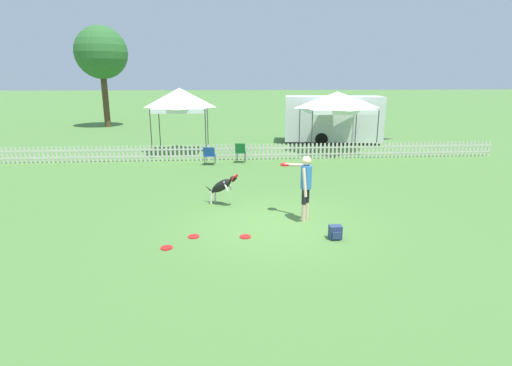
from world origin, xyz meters
name	(u,v)px	position (x,y,z in m)	size (l,w,h in m)	color
ground_plane	(276,223)	(0.00, 0.00, 0.00)	(240.00, 240.00, 0.00)	#4C7A38
handler_person	(305,180)	(0.74, 0.17, 1.08)	(0.77, 1.06, 1.71)	beige
leaping_dog	(222,186)	(-1.38, 1.66, 0.58)	(1.07, 0.82, 0.99)	black
frisbee_near_handler	(245,237)	(-0.85, -0.86, 0.01)	(0.26, 0.26, 0.02)	red
frisbee_near_dog	(194,236)	(-2.05, -0.75, 0.01)	(0.26, 0.26, 0.02)	red
frisbee_midfield	(167,248)	(-2.60, -1.36, 0.01)	(0.26, 0.26, 0.02)	red
backpack_on_grass	(335,232)	(1.22, -1.13, 0.16)	(0.28, 0.25, 0.32)	navy
picket_fence	(253,152)	(0.00, 8.29, 0.36)	(22.73, 0.04, 0.72)	beige
folding_chair_blue_left	(241,151)	(-0.59, 7.61, 0.53)	(0.52, 0.53, 0.88)	#333338
folding_chair_center	(209,154)	(-1.94, 7.29, 0.47)	(0.55, 0.56, 0.79)	#333338
canopy_tent_main	(180,100)	(-3.39, 10.28, 2.59)	(2.53, 2.53, 3.16)	#333338
canopy_tent_secondary	(337,102)	(4.28, 10.03, 2.48)	(3.14, 3.14, 2.98)	#333338
equipment_trailer	(333,118)	(4.90, 12.98, 1.38)	(6.28, 3.03, 2.63)	white
tree_left_grove	(101,53)	(-10.16, 21.88, 5.38)	(3.78, 3.78, 7.32)	#4C3823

